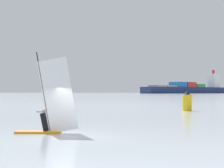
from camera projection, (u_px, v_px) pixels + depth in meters
ground_plane at (69, 136)px, 19.95m from camera, size 4000.00×4000.00×0.00m
windsurfer at (49, 111)px, 21.52m from camera, size 3.43×1.36×4.48m
cargo_ship at (188, 88)px, 608.65m from camera, size 117.89×151.16×37.96m
channel_buoy at (187, 102)px, 46.98m from camera, size 1.12×1.12×2.43m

